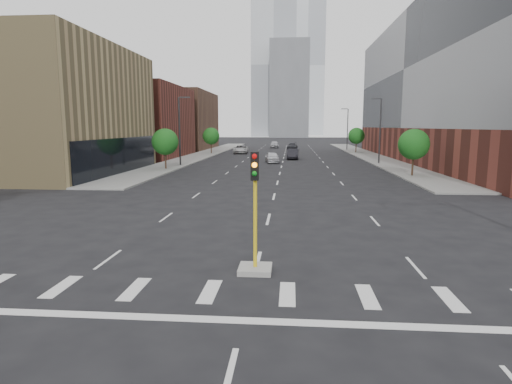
# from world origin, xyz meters

# --- Properties ---
(sidewalk_left_far) EXTENTS (5.00, 92.00, 0.15)m
(sidewalk_left_far) POSITION_xyz_m (-15.00, 74.00, 0.07)
(sidewalk_left_far) COLOR gray
(sidewalk_left_far) RESTS_ON ground
(sidewalk_right_far) EXTENTS (5.00, 92.00, 0.15)m
(sidewalk_right_far) POSITION_xyz_m (15.00, 74.00, 0.07)
(sidewalk_right_far) COLOR gray
(sidewalk_right_far) RESTS_ON ground
(building_left_mid) EXTENTS (20.00, 24.00, 14.00)m
(building_left_mid) POSITION_xyz_m (-27.50, 40.00, 7.00)
(building_left_mid) COLOR #A08B5A
(building_left_mid) RESTS_ON ground
(building_left_far_a) EXTENTS (20.00, 22.00, 12.00)m
(building_left_far_a) POSITION_xyz_m (-27.50, 66.00, 6.00)
(building_left_far_a) COLOR brown
(building_left_far_a) RESTS_ON ground
(building_left_far_b) EXTENTS (20.00, 24.00, 13.00)m
(building_left_far_b) POSITION_xyz_m (-27.50, 92.00, 6.50)
(building_left_far_b) COLOR brown
(building_left_far_b) RESTS_ON ground
(building_right_main) EXTENTS (24.00, 70.00, 22.00)m
(building_right_main) POSITION_xyz_m (29.50, 60.00, 11.00)
(building_right_main) COLOR brown
(building_right_main) RESTS_ON ground
(tower_left) EXTENTS (22.00, 22.00, 70.00)m
(tower_left) POSITION_xyz_m (-8.00, 220.00, 35.00)
(tower_left) COLOR #B2B7BC
(tower_left) RESTS_ON ground
(tower_right) EXTENTS (20.00, 20.00, 80.00)m
(tower_right) POSITION_xyz_m (10.00, 260.00, 40.00)
(tower_right) COLOR #B2B7BC
(tower_right) RESTS_ON ground
(tower_mid) EXTENTS (18.00, 18.00, 44.00)m
(tower_mid) POSITION_xyz_m (0.00, 200.00, 22.00)
(tower_mid) COLOR slate
(tower_mid) RESTS_ON ground
(median_traffic_signal) EXTENTS (1.20, 1.20, 4.40)m
(median_traffic_signal) POSITION_xyz_m (0.00, 8.97, 0.97)
(median_traffic_signal) COLOR #999993
(median_traffic_signal) RESTS_ON ground
(streetlight_right_a) EXTENTS (1.60, 0.22, 9.07)m
(streetlight_right_a) POSITION_xyz_m (13.41, 55.00, 5.01)
(streetlight_right_a) COLOR #2D2D30
(streetlight_right_a) RESTS_ON ground
(streetlight_right_b) EXTENTS (1.60, 0.22, 9.07)m
(streetlight_right_b) POSITION_xyz_m (13.41, 90.00, 5.01)
(streetlight_right_b) COLOR #2D2D30
(streetlight_right_b) RESTS_ON ground
(streetlight_left) EXTENTS (1.60, 0.22, 9.07)m
(streetlight_left) POSITION_xyz_m (-13.41, 50.00, 5.01)
(streetlight_left) COLOR #2D2D30
(streetlight_left) RESTS_ON ground
(tree_left_near) EXTENTS (3.20, 3.20, 4.85)m
(tree_left_near) POSITION_xyz_m (-14.00, 45.00, 3.39)
(tree_left_near) COLOR #382619
(tree_left_near) RESTS_ON ground
(tree_left_far) EXTENTS (3.20, 3.20, 4.85)m
(tree_left_far) POSITION_xyz_m (-14.00, 75.00, 3.39)
(tree_left_far) COLOR #382619
(tree_left_far) RESTS_ON ground
(tree_right_near) EXTENTS (3.20, 3.20, 4.85)m
(tree_right_near) POSITION_xyz_m (14.00, 40.00, 3.39)
(tree_right_near) COLOR #382619
(tree_right_near) RESTS_ON ground
(tree_right_far) EXTENTS (3.20, 3.20, 4.85)m
(tree_right_far) POSITION_xyz_m (14.00, 80.00, 3.39)
(tree_right_far) COLOR #382619
(tree_right_far) RESTS_ON ground
(car_near_left) EXTENTS (2.48, 4.77, 1.55)m
(car_near_left) POSITION_xyz_m (-1.50, 56.39, 0.77)
(car_near_left) COLOR silver
(car_near_left) RESTS_ON ground
(car_mid_right) EXTENTS (1.93, 5.07, 1.65)m
(car_mid_right) POSITION_xyz_m (1.53, 63.31, 0.83)
(car_mid_right) COLOR black
(car_mid_right) RESTS_ON ground
(car_far_left) EXTENTS (2.98, 5.97, 1.62)m
(car_far_left) POSITION_xyz_m (-8.58, 77.23, 0.81)
(car_far_left) COLOR #B2B2B2
(car_far_left) RESTS_ON ground
(car_deep_right) EXTENTS (2.62, 5.39, 1.51)m
(car_deep_right) POSITION_xyz_m (1.50, 92.02, 0.76)
(car_deep_right) COLOR black
(car_deep_right) RESTS_ON ground
(car_distant) EXTENTS (2.15, 5.03, 1.69)m
(car_distant) POSITION_xyz_m (-2.86, 99.11, 0.85)
(car_distant) COLOR #BCBDC1
(car_distant) RESTS_ON ground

